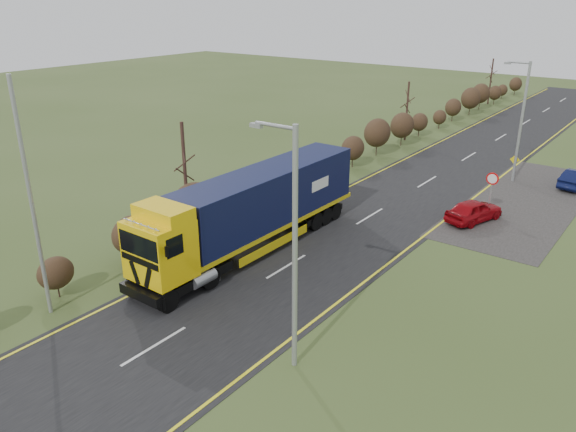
{
  "coord_description": "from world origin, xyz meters",
  "views": [
    {
      "loc": [
        14.19,
        -14.89,
        11.91
      ],
      "look_at": [
        -0.26,
        4.47,
        2.36
      ],
      "focal_mm": 35.0,
      "sensor_mm": 36.0,
      "label": 1
    }
  ],
  "objects_px": {
    "streetlight_near": "(292,242)",
    "speed_sign": "(492,185)",
    "lorry": "(253,207)",
    "car_red_hatchback": "(474,211)"
  },
  "relations": [
    {
      "from": "car_red_hatchback",
      "to": "streetlight_near",
      "type": "relative_size",
      "value": 0.44
    },
    {
      "from": "speed_sign",
      "to": "car_red_hatchback",
      "type": "bearing_deg",
      "value": -105.09
    },
    {
      "from": "car_red_hatchback",
      "to": "speed_sign",
      "type": "relative_size",
      "value": 1.44
    },
    {
      "from": "streetlight_near",
      "to": "speed_sign",
      "type": "bearing_deg",
      "value": 87.55
    },
    {
      "from": "lorry",
      "to": "car_red_hatchback",
      "type": "distance_m",
      "value": 12.83
    },
    {
      "from": "lorry",
      "to": "speed_sign",
      "type": "height_order",
      "value": "lorry"
    },
    {
      "from": "streetlight_near",
      "to": "speed_sign",
      "type": "distance_m",
      "value": 18.29
    },
    {
      "from": "car_red_hatchback",
      "to": "speed_sign",
      "type": "distance_m",
      "value": 1.88
    },
    {
      "from": "speed_sign",
      "to": "streetlight_near",
      "type": "bearing_deg",
      "value": -92.45
    },
    {
      "from": "car_red_hatchback",
      "to": "streetlight_near",
      "type": "distance_m",
      "value": 17.14
    }
  ]
}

